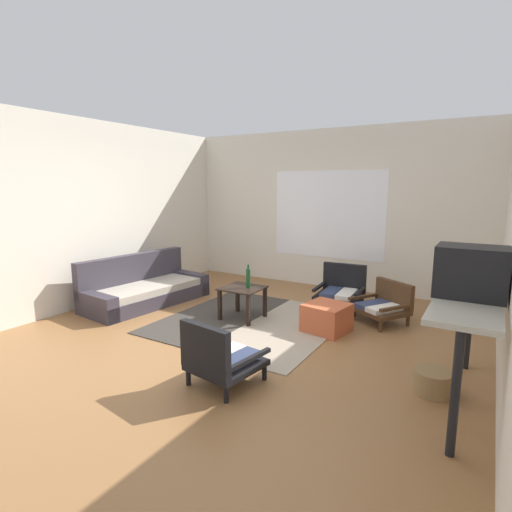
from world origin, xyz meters
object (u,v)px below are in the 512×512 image
couch (144,289)px  coffee_table (243,294)px  wicker_basket (433,382)px  crt_television (471,272)px  armchair_by_window (341,289)px  clay_vase (473,272)px  console_shelf (468,307)px  glass_bottle (248,278)px  armchair_corner (384,304)px  armchair_striped_foreground (220,358)px  ottoman_orange (327,318)px

couch → coffee_table: bearing=4.9°
wicker_basket → coffee_table: bearing=162.0°
crt_television → wicker_basket: bearing=152.1°
armchair_by_window → clay_vase: 2.55m
console_shelf → crt_television: (-0.00, -0.05, 0.30)m
coffee_table → console_shelf: (2.65, -0.85, 0.48)m
console_shelf → glass_bottle: size_ratio=5.21×
armchair_corner → glass_bottle: glass_bottle is taller
armchair_striped_foreground → armchair_corner: armchair_striped_foreground is taller
ottoman_orange → crt_television: 2.08m
wicker_basket → crt_television: bearing=-27.9°
armchair_corner → ottoman_orange: armchair_corner is taller
couch → ottoman_orange: couch is taller
armchair_striped_foreground → armchair_corner: 2.61m
clay_vase → wicker_basket: size_ratio=1.09×
crt_television → coffee_table: bearing=161.2°
glass_bottle → armchair_corner: bearing=27.4°
wicker_basket → console_shelf: bearing=-15.6°
coffee_table → armchair_corner: (1.64, 0.84, -0.09)m
armchair_striped_foreground → clay_vase: size_ratio=1.93×
coffee_table → armchair_corner: 1.85m
console_shelf → clay_vase: (0.00, 0.29, 0.23)m
coffee_table → console_shelf: 2.83m
armchair_corner → armchair_striped_foreground: bearing=-108.6°
armchair_by_window → glass_bottle: glass_bottle is taller
armchair_striped_foreground → glass_bottle: glass_bottle is taller
armchair_striped_foreground → coffee_table: bearing=116.5°
couch → clay_vase: bearing=-5.5°
armchair_corner → crt_television: crt_television is taller
clay_vase → glass_bottle: (-2.58, 0.59, -0.48)m
ottoman_orange → clay_vase: size_ratio=1.40×
armchair_striped_foreground → clay_vase: (1.85, 1.06, 0.78)m
armchair_corner → wicker_basket: 1.83m
coffee_table → crt_television: crt_television is taller
glass_bottle → wicker_basket: bearing=-19.2°
coffee_table → wicker_basket: bearing=-18.0°
armchair_by_window → couch: bearing=-153.4°
ottoman_orange → console_shelf: bearing=-33.2°
clay_vase → couch: bearing=174.5°
crt_television → clay_vase: size_ratio=1.44×
armchair_striped_foreground → couch: bearing=149.2°
armchair_corner → clay_vase: 1.91m
armchair_corner → couch: bearing=-163.4°
couch → armchair_by_window: size_ratio=2.86×
clay_vase → coffee_table: bearing=168.1°
armchair_corner → crt_television: bearing=-60.0°
glass_bottle → armchair_striped_foreground: bearing=-66.0°
couch → armchair_corner: couch is taller
armchair_striped_foreground → clay_vase: bearing=29.9°
couch → console_shelf: bearing=-9.3°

